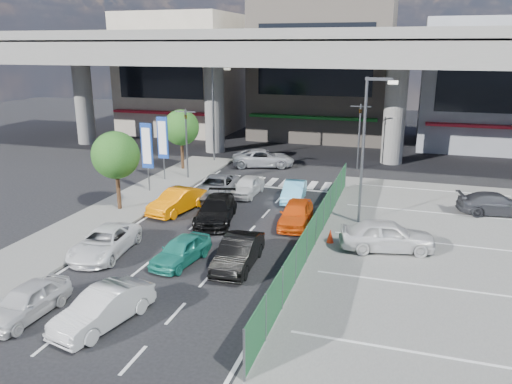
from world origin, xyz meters
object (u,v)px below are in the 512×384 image
(taxi_orange_left, at_px, (177,201))
(hatch_white_back_mid, at_px, (103,308))
(street_lamp_right, at_px, (367,139))
(wagon_silver_front_left, at_px, (216,187))
(hatch_black_mid_right, at_px, (238,253))
(parked_sedan_white, at_px, (387,235))
(sedan_white_mid_left, at_px, (105,242))
(parked_sedan_dgrey, at_px, (496,204))
(signboard_far, at_px, (163,140))
(sedan_black_mid, at_px, (216,210))
(street_lamp_left, at_px, (215,106))
(traffic_light_left, at_px, (186,126))
(crossing_wagon_silver, at_px, (263,158))
(signboard_near, at_px, (147,148))
(sedan_white_front_mid, at_px, (247,186))
(van_white_back_left, at_px, (27,301))
(tree_far, at_px, (181,128))
(taxi_teal_mid, at_px, (181,250))
(traffic_cone, at_px, (330,236))
(traffic_light_right, at_px, (360,120))
(tree_near, at_px, (116,155))
(taxi_orange_right, at_px, (296,214))
(kei_truck_front_right, at_px, (294,191))

(taxi_orange_left, bearing_deg, hatch_white_back_mid, -64.12)
(street_lamp_right, distance_m, wagon_silver_front_left, 10.67)
(hatch_black_mid_right, distance_m, parked_sedan_white, 7.31)
(street_lamp_right, height_order, hatch_black_mid_right, street_lamp_right)
(sedan_white_mid_left, height_order, parked_sedan_dgrey, parked_sedan_dgrey)
(signboard_far, xyz_separation_m, sedan_black_mid, (6.90, -7.14, -2.37))
(hatch_white_back_mid, xyz_separation_m, taxi_orange_left, (-3.06, 12.17, 0.03))
(street_lamp_left, bearing_deg, traffic_light_left, -88.80)
(hatch_black_mid_right, distance_m, crossing_wagon_silver, 19.48)
(street_lamp_left, distance_m, signboard_near, 10.19)
(sedan_white_front_mid, bearing_deg, van_white_back_left, -98.04)
(tree_far, distance_m, sedan_white_mid_left, 17.18)
(traffic_light_left, relative_size, sedan_white_mid_left, 1.16)
(street_lamp_left, relative_size, tree_far, 1.67)
(taxi_orange_left, relative_size, parked_sedan_dgrey, 0.96)
(street_lamp_right, distance_m, sedan_white_mid_left, 14.38)
(hatch_white_back_mid, bearing_deg, taxi_teal_mid, 99.78)
(parked_sedan_white, bearing_deg, signboard_near, 58.71)
(tree_far, xyz_separation_m, sedan_white_mid_left, (3.79, -16.53, -2.76))
(hatch_white_back_mid, distance_m, traffic_cone, 11.86)
(sedan_white_mid_left, distance_m, traffic_cone, 10.97)
(parked_sedan_dgrey, bearing_deg, traffic_light_right, 34.24)
(hatch_black_mid_right, bearing_deg, tree_far, 119.93)
(tree_near, height_order, taxi_orange_left, tree_near)
(taxi_orange_right, distance_m, sedan_white_front_mid, 6.45)
(taxi_orange_right, height_order, wagon_silver_front_left, same)
(tree_far, bearing_deg, sedan_white_front_mid, -36.00)
(crossing_wagon_silver, bearing_deg, sedan_black_mid, 168.77)
(street_lamp_left, bearing_deg, taxi_teal_mid, -72.71)
(signboard_far, height_order, wagon_silver_front_left, signboard_far)
(taxi_teal_mid, distance_m, sedan_white_front_mid, 11.12)
(parked_sedan_white, bearing_deg, taxi_orange_right, 54.26)
(signboard_near, xyz_separation_m, sedan_black_mid, (6.50, -4.14, -2.37))
(traffic_light_left, xyz_separation_m, parked_sedan_dgrey, (20.69, -2.25, -3.24))
(taxi_orange_right, relative_size, kei_truck_front_right, 1.09)
(sedan_white_mid_left, xyz_separation_m, taxi_teal_mid, (3.85, 0.23, -0.02))
(hatch_black_mid_right, bearing_deg, parked_sedan_dgrey, 40.21)
(sedan_white_mid_left, height_order, sedan_white_front_mid, sedan_white_front_mid)
(sedan_white_front_mid, bearing_deg, hatch_black_mid_right, -72.47)
(signboard_near, relative_size, signboard_far, 1.00)
(tree_near, height_order, tree_far, same)
(hatch_white_back_mid, distance_m, parked_sedan_dgrey, 22.79)
(hatch_white_back_mid, xyz_separation_m, sedan_black_mid, (-0.22, 11.28, 0.03))
(traffic_light_right, distance_m, traffic_cone, 16.85)
(tree_near, relative_size, tree_far, 1.00)
(kei_truck_front_right, bearing_deg, sedan_white_mid_left, -126.85)
(hatch_black_mid_right, xyz_separation_m, sedan_black_mid, (-3.18, 5.32, 0.00))
(sedan_white_mid_left, height_order, traffic_cone, sedan_white_mid_left)
(signboard_near, height_order, kei_truck_front_right, signboard_near)
(parked_sedan_white, bearing_deg, street_lamp_right, 11.01)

